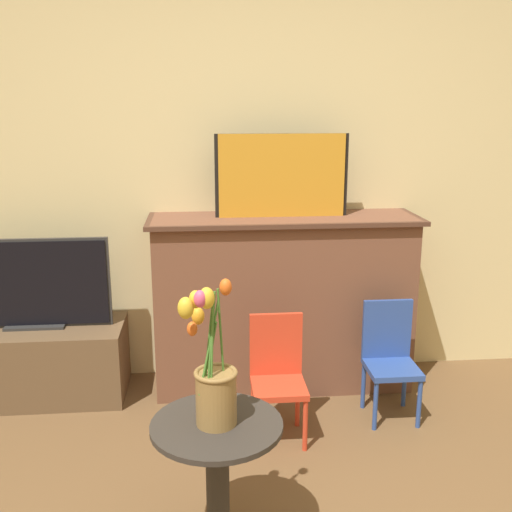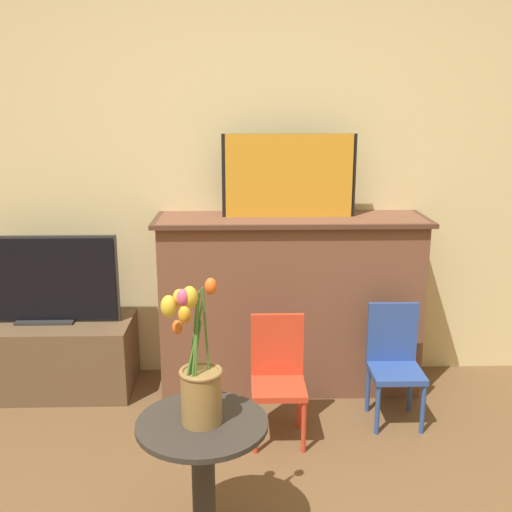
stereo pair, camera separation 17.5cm
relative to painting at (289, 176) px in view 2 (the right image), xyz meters
name	(u,v)px [view 2 (the right image)]	position (x,y,z in m)	size (l,w,h in m)	color
wall_back	(260,154)	(-0.15, 0.23, 0.10)	(8.00, 0.06, 2.70)	beige
fireplace_mantel	(290,301)	(0.01, -0.01, -0.73)	(1.53, 0.45, 1.02)	brown
painting	(289,176)	(0.00, 0.00, 0.00)	(0.74, 0.03, 0.46)	black
tv_stand	(49,356)	(-1.39, -0.04, -1.04)	(0.96, 0.45, 0.42)	brown
tv_monitor	(43,281)	(-1.39, -0.04, -0.58)	(0.85, 0.12, 0.51)	#2D2D2D
chair_red	(278,372)	(-0.09, -0.57, -0.91)	(0.27, 0.27, 0.62)	red
chair_blue	(394,358)	(0.53, -0.42, -0.91)	(0.27, 0.27, 0.62)	#2D4C99
side_table	(203,469)	(-0.41, -1.40, -0.89)	(0.47, 0.47, 0.55)	#332D28
vase_tulips	(198,378)	(-0.42, -1.40, -0.53)	(0.20, 0.18, 0.52)	olive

